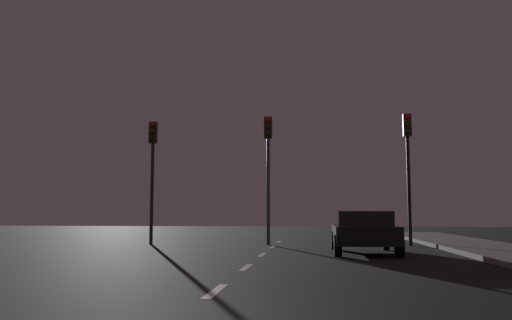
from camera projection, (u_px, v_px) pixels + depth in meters
name	position (u px, v px, depth m)	size (l,w,h in m)	color
ground_plane	(249.00, 265.00, 12.77)	(80.00, 80.00, 0.00)	black
lane_stripe_second	(216.00, 291.00, 8.42)	(0.16, 1.60, 0.01)	silver
lane_stripe_third	(246.00, 267.00, 12.18)	(0.16, 1.60, 0.01)	silver
lane_stripe_fourth	(262.00, 255.00, 15.94)	(0.16, 1.60, 0.01)	silver
lane_stripe_fifth	(272.00, 247.00, 19.69)	(0.16, 1.60, 0.01)	silver
lane_stripe_sixth	(279.00, 242.00, 23.45)	(0.16, 1.60, 0.01)	silver
traffic_signal_left	(152.00, 158.00, 21.91)	(0.32, 0.38, 5.14)	#2D2D30
traffic_signal_center	(268.00, 155.00, 21.38)	(0.32, 0.38, 5.25)	#4C4C51
traffic_signal_right	(408.00, 153.00, 20.76)	(0.32, 0.38, 5.26)	black
car_stopped_ahead	(364.00, 231.00, 16.63)	(2.00, 4.18, 1.33)	black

